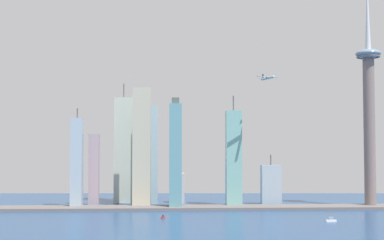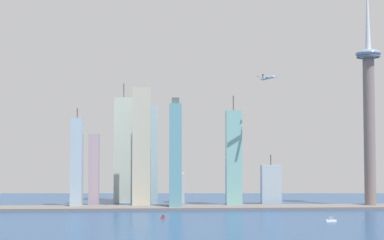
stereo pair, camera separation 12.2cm
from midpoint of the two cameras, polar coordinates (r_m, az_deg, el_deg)
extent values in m
cube|color=#66605F|center=(748.64, -0.32, -8.81)|extent=(711.05, 46.96, 3.42)
cylinder|color=slate|center=(800.99, 17.43, -0.97)|extent=(15.22, 15.22, 207.93)
ellipsoid|color=gray|center=(810.96, 17.32, 6.39)|extent=(33.85, 33.85, 12.31)
torus|color=slate|center=(810.28, 17.33, 6.09)|extent=(31.24, 31.24, 2.46)
cone|color=silver|center=(822.18, 17.26, 10.38)|extent=(7.61, 7.61, 103.46)
cube|color=#A0AFBB|center=(809.13, 7.96, -6.49)|extent=(27.60, 15.56, 55.56)
cylinder|color=#4C4C51|center=(807.68, 7.94, -4.00)|extent=(1.60, 1.60, 14.75)
cube|color=#77B0A8|center=(773.96, 4.21, -3.90)|extent=(21.01, 19.88, 130.44)
cylinder|color=#4C4C51|center=(776.34, 4.19, 1.69)|extent=(1.60, 1.60, 20.89)
cube|color=#BEB5B5|center=(825.58, -1.23, -6.87)|extent=(12.54, 20.65, 43.36)
cylinder|color=#4C4C51|center=(824.02, -1.23, -4.73)|extent=(1.60, 1.60, 18.37)
cube|color=#9DBAC4|center=(819.14, -4.27, -3.49)|extent=(22.57, 22.83, 140.56)
cylinder|color=#4C4C51|center=(822.18, -4.25, 2.05)|extent=(1.60, 1.60, 18.32)
cube|color=#5C939F|center=(745.12, -1.69, -3.66)|extent=(16.27, 21.91, 137.81)
cube|color=#4F5A55|center=(747.72, -1.68, 1.93)|extent=(9.76, 13.14, 8.06)
cube|color=#BAB39B|center=(765.16, -5.10, -2.76)|extent=(24.14, 15.71, 160.99)
cube|color=#A0B3C1|center=(768.88, -11.53, -4.27)|extent=(15.16, 17.51, 119.29)
cylinder|color=#4C4C51|center=(770.10, -11.48, 0.67)|extent=(1.60, 1.60, 13.32)
cube|color=#AA909A|center=(795.12, -9.86, -4.97)|extent=(13.95, 12.17, 98.94)
cube|color=#B8C1AF|center=(839.38, -6.92, -3.01)|extent=(26.52, 20.53, 153.86)
cylinder|color=#4C4C51|center=(843.76, -6.89, 2.94)|extent=(1.60, 1.60, 21.19)
cube|color=white|center=(636.51, 13.83, -9.83)|extent=(11.11, 2.91, 2.14)
cube|color=#9997AA|center=(636.21, 13.83, -9.60)|extent=(4.89, 2.02, 2.97)
cube|color=red|center=(649.53, -2.94, -9.79)|extent=(5.11, 5.88, 1.68)
cube|color=#313C36|center=(649.29, -2.94, -9.62)|extent=(2.58, 2.85, 2.23)
cone|color=#E54C19|center=(681.79, 16.80, -9.34)|extent=(1.63, 1.63, 1.74)
cylinder|color=#AFBFC2|center=(740.60, 7.62, 4.21)|extent=(13.17, 27.83, 3.35)
sphere|color=#AFBFC2|center=(728.52, 8.20, 4.33)|extent=(3.35, 3.35, 3.35)
cube|color=#AFBFC2|center=(740.79, 7.62, 4.33)|extent=(29.93, 14.36, 0.50)
cube|color=#AFBFC2|center=(750.87, 7.15, 4.15)|extent=(10.95, 6.29, 0.40)
cube|color=#2D333D|center=(751.33, 7.15, 4.43)|extent=(1.42, 2.70, 5.00)
camera|label=1|loc=(0.06, -90.00, 0.00)|focal=52.94mm
camera|label=2|loc=(0.06, 90.00, 0.00)|focal=52.94mm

